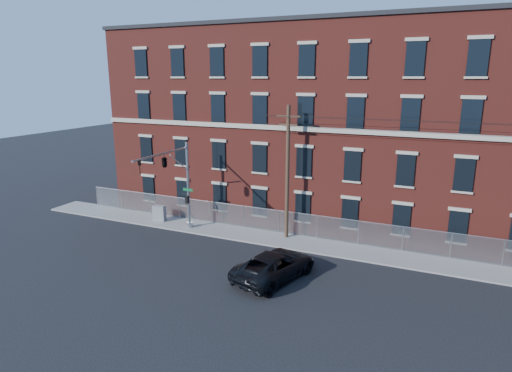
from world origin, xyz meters
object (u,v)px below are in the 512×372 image
at_px(pickup_truck, 275,266).
at_px(utility_cabinet, 159,213).
at_px(utility_pole_near, 287,170).
at_px(traffic_signal_mast, 170,169).

distance_m(pickup_truck, utility_cabinet, 14.26).
distance_m(utility_pole_near, utility_cabinet, 12.17).
xyz_separation_m(pickup_truck, utility_cabinet, (-12.94, 6.00, -0.05)).
bearing_deg(pickup_truck, traffic_signal_mast, -2.33).
xyz_separation_m(traffic_signal_mast, utility_pole_near, (8.00, 3.42, -0.05)).
bearing_deg(utility_pole_near, traffic_signal_mast, -156.86).
bearing_deg(utility_cabinet, pickup_truck, -32.27).
height_order(utility_pole_near, pickup_truck, utility_pole_near).
bearing_deg(utility_cabinet, utility_pole_near, -3.74).
relative_size(utility_pole_near, pickup_truck, 1.66).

